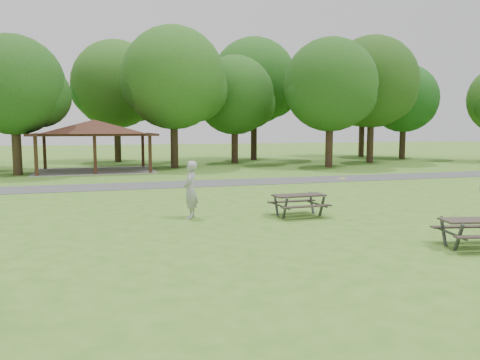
# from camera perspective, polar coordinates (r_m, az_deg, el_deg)

# --- Properties ---
(ground) EXTENTS (160.00, 160.00, 0.00)m
(ground) POSITION_cam_1_polar(r_m,az_deg,el_deg) (12.87, 0.96, -7.81)
(ground) COLOR #457722
(ground) RESTS_ON ground
(asphalt_path) EXTENTS (120.00, 3.20, 0.02)m
(asphalt_path) POSITION_cam_1_polar(r_m,az_deg,el_deg) (26.34, -8.48, -0.56)
(asphalt_path) COLOR #464548
(asphalt_path) RESTS_ON ground
(pavilion) EXTENTS (8.60, 7.01, 3.76)m
(pavilion) POSITION_cam_1_polar(r_m,az_deg,el_deg) (35.86, -17.35, 5.93)
(pavilion) COLOR #3A2515
(pavilion) RESTS_ON ground
(tree_row_d) EXTENTS (6.93, 6.60, 9.27)m
(tree_row_d) POSITION_cam_1_polar(r_m,az_deg,el_deg) (34.86, -25.74, 10.05)
(tree_row_d) COLOR #312315
(tree_row_d) RESTS_ON ground
(tree_row_e) EXTENTS (8.40, 8.00, 11.02)m
(tree_row_e) POSITION_cam_1_polar(r_m,az_deg,el_deg) (37.54, -7.98, 11.85)
(tree_row_e) COLOR black
(tree_row_e) RESTS_ON ground
(tree_row_f) EXTENTS (7.35, 7.00, 9.55)m
(tree_row_f) POSITION_cam_1_polar(r_m,az_deg,el_deg) (42.20, -0.55, 10.01)
(tree_row_f) COLOR #321F16
(tree_row_f) RESTS_ON ground
(tree_row_g) EXTENTS (7.77, 7.40, 10.25)m
(tree_row_g) POSITION_cam_1_polar(r_m,az_deg,el_deg) (38.48, 11.05, 10.98)
(tree_row_g) COLOR #311D15
(tree_row_g) RESTS_ON ground
(tree_row_h) EXTENTS (8.61, 8.20, 11.37)m
(tree_row_h) POSITION_cam_1_polar(r_m,az_deg,el_deg) (44.58, 15.88, 11.11)
(tree_row_h) COLOR #311F15
(tree_row_h) RESTS_ON ground
(tree_row_i) EXTENTS (7.14, 6.80, 9.52)m
(tree_row_i) POSITION_cam_1_polar(r_m,az_deg,el_deg) (50.75, 19.42, 9.12)
(tree_row_i) COLOR black
(tree_row_i) RESTS_ON ground
(tree_deep_b) EXTENTS (8.40, 8.00, 11.13)m
(tree_deep_b) POSITION_cam_1_polar(r_m,az_deg,el_deg) (45.09, -14.75, 10.91)
(tree_deep_b) COLOR black
(tree_deep_b) RESTS_ON ground
(tree_deep_c) EXTENTS (8.82, 8.40, 11.90)m
(tree_deep_c) POSITION_cam_1_polar(r_m,az_deg,el_deg) (46.57, 1.83, 11.65)
(tree_deep_c) COLOR black
(tree_deep_c) RESTS_ON ground
(tree_deep_d) EXTENTS (8.40, 8.00, 11.27)m
(tree_deep_d) POSITION_cam_1_polar(r_m,az_deg,el_deg) (53.45, 14.82, 10.31)
(tree_deep_d) COLOR #2F1D15
(tree_deep_d) RESTS_ON ground
(picnic_table_middle) EXTENTS (1.91, 1.56, 0.81)m
(picnic_table_middle) POSITION_cam_1_polar(r_m,az_deg,el_deg) (16.86, 7.20, -2.40)
(picnic_table_middle) COLOR #2E2521
(picnic_table_middle) RESTS_ON ground
(picnic_table_far) EXTENTS (2.08, 1.80, 0.79)m
(picnic_table_far) POSITION_cam_1_polar(r_m,az_deg,el_deg) (13.83, 26.89, -5.04)
(picnic_table_far) COLOR #332B24
(picnic_table_far) RESTS_ON ground
(frisbee_in_flight) EXTENTS (0.25, 0.25, 0.02)m
(frisbee_in_flight) POSITION_cam_1_polar(r_m,az_deg,el_deg) (16.44, 12.35, 0.18)
(frisbee_in_flight) COLOR #FFF328
(frisbee_in_flight) RESTS_ON ground
(frisbee_thrower) EXTENTS (0.72, 0.86, 2.01)m
(frisbee_thrower) POSITION_cam_1_polar(r_m,az_deg,el_deg) (16.36, -6.06, -1.20)
(frisbee_thrower) COLOR #9E9EA0
(frisbee_thrower) RESTS_ON ground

